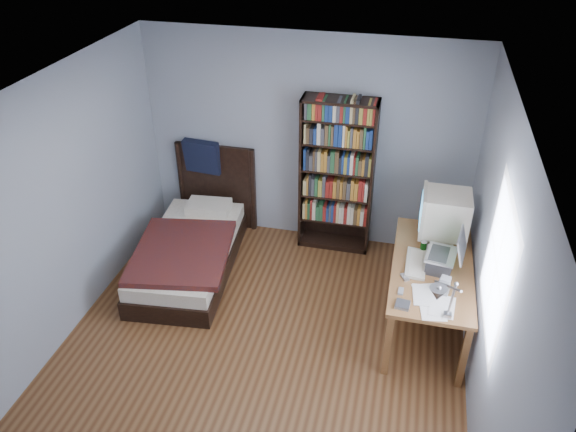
# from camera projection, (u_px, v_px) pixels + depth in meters

# --- Properties ---
(room) EXTENTS (4.20, 4.24, 2.50)m
(room) POSITION_uv_depth(u_px,v_px,m) (259.00, 244.00, 4.69)
(room) COLOR #502D17
(room) RESTS_ON ground
(desk) EXTENTS (0.75, 1.58, 0.73)m
(desk) POSITION_uv_depth(u_px,v_px,m) (429.00, 265.00, 5.83)
(desk) COLOR brown
(desk) RESTS_ON floor
(crt_monitor) EXTENTS (0.47, 0.45, 0.53)m
(crt_monitor) POSITION_uv_depth(u_px,v_px,m) (444.00, 214.00, 5.51)
(crt_monitor) COLOR beige
(crt_monitor) RESTS_ON desk
(laptop) EXTENTS (0.39, 0.38, 0.42)m
(laptop) POSITION_uv_depth(u_px,v_px,m) (443.00, 259.00, 5.19)
(laptop) COLOR #2D2D30
(laptop) RESTS_ON desk
(desk_lamp) EXTENTS (0.25, 0.56, 0.66)m
(desk_lamp) POSITION_uv_depth(u_px,v_px,m) (440.00, 296.00, 4.10)
(desk_lamp) COLOR #99999E
(desk_lamp) RESTS_ON desk
(keyboard) EXTENTS (0.19, 0.47, 0.05)m
(keyboard) POSITION_uv_depth(u_px,v_px,m) (416.00, 263.00, 5.30)
(keyboard) COLOR #BCB39C
(keyboard) RESTS_ON desk
(speaker) EXTENTS (0.10, 0.10, 0.17)m
(speaker) POSITION_uv_depth(u_px,v_px,m) (444.00, 286.00, 4.91)
(speaker) COLOR gray
(speaker) RESTS_ON desk
(soda_can) EXTENTS (0.06, 0.06, 0.11)m
(soda_can) POSITION_uv_depth(u_px,v_px,m) (423.00, 247.00, 5.47)
(soda_can) COLOR black
(soda_can) RESTS_ON desk
(mouse) EXTENTS (0.07, 0.12, 0.04)m
(mouse) POSITION_uv_depth(u_px,v_px,m) (428.00, 247.00, 5.52)
(mouse) COLOR silver
(mouse) RESTS_ON desk
(phone_silver) EXTENTS (0.09, 0.11, 0.02)m
(phone_silver) POSITION_uv_depth(u_px,v_px,m) (405.00, 277.00, 5.13)
(phone_silver) COLOR #B1B1B6
(phone_silver) RESTS_ON desk
(phone_grey) EXTENTS (0.05, 0.09, 0.02)m
(phone_grey) POSITION_uv_depth(u_px,v_px,m) (401.00, 291.00, 4.96)
(phone_grey) COLOR gray
(phone_grey) RESTS_ON desk
(external_drive) EXTENTS (0.13, 0.13, 0.03)m
(external_drive) POSITION_uv_depth(u_px,v_px,m) (403.00, 305.00, 4.80)
(external_drive) COLOR gray
(external_drive) RESTS_ON desk
(bookshelf) EXTENTS (0.83, 0.30, 1.85)m
(bookshelf) POSITION_uv_depth(u_px,v_px,m) (337.00, 176.00, 6.39)
(bookshelf) COLOR black
(bookshelf) RESTS_ON floor
(bed) EXTENTS (1.18, 2.06, 1.16)m
(bed) POSITION_uv_depth(u_px,v_px,m) (192.00, 246.00, 6.39)
(bed) COLOR black
(bed) RESTS_ON floor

